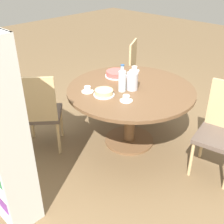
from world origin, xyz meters
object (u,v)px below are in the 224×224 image
object	(u,v)px
chair_a	(141,73)
cake_main	(116,74)
chair_c	(221,129)
coffee_pot	(132,80)
cake_second	(104,93)
cup_b	(87,90)
chair_b	(41,111)
water_bottle	(122,80)
cup_a	(134,69)
cup_c	(126,99)

from	to	relation	value
chair_a	cake_main	size ratio (longest dim) A/B	3.54
chair_c	coffee_pot	size ratio (longest dim) A/B	4.08
cake_main	cake_second	bearing A→B (deg)	119.68
cake_second	cup_b	size ratio (longest dim) A/B	1.72
chair_b	cake_main	distance (m)	1.01
chair_b	cake_main	world-z (taller)	chair_b
chair_b	cake_main	bearing A→B (deg)	-154.04
water_bottle	chair_c	bearing A→B (deg)	-159.77
chair_b	water_bottle	bearing A→B (deg)	-179.55
chair_b	cake_second	xyz separation A→B (m)	(-0.53, -0.47, 0.25)
cake_main	cup_b	xyz separation A→B (m)	(-0.08, 0.54, -0.01)
cup_a	water_bottle	bearing A→B (deg)	117.49
coffee_pot	cup_b	distance (m)	0.50
chair_c	cup_b	size ratio (longest dim) A/B	7.36
cake_main	cup_b	size ratio (longest dim) A/B	2.08
water_bottle	cake_second	world-z (taller)	water_bottle
cup_a	cup_c	world-z (taller)	same
coffee_pot	chair_c	bearing A→B (deg)	-164.41
cup_c	chair_a	bearing A→B (deg)	-57.99
chair_c	cup_b	bearing A→B (deg)	-163.11
chair_a	cup_c	xyz separation A→B (m)	(-0.71, 1.13, 0.24)
chair_c	cup_c	world-z (taller)	chair_c
chair_a	chair_c	bearing A→B (deg)	-140.00
cup_b	cup_c	bearing A→B (deg)	-163.98
cake_main	cup_a	world-z (taller)	cake_main
cake_main	cup_b	bearing A→B (deg)	98.35
chair_a	coffee_pot	bearing A→B (deg)	-175.26
cup_a	cup_c	bearing A→B (deg)	124.43
chair_c	cake_second	bearing A→B (deg)	-161.64
chair_c	cup_b	xyz separation A→B (m)	(1.26, 0.65, 0.24)
cake_main	cup_c	xyz separation A→B (m)	(-0.53, 0.41, -0.01)
chair_a	chair_c	distance (m)	1.64
cup_b	coffee_pot	bearing A→B (deg)	-128.72
cake_second	chair_a	bearing A→B (deg)	-69.36
chair_c	cake_main	world-z (taller)	chair_c
cup_a	chair_b	bearing A→B (deg)	75.91
chair_c	cup_b	world-z (taller)	chair_c
cup_a	coffee_pot	bearing A→B (deg)	127.34
cup_b	cup_c	distance (m)	0.47
cake_main	cup_c	world-z (taller)	cake_main
chair_a	water_bottle	bearing A→B (deg)	179.46
chair_b	coffee_pot	size ratio (longest dim) A/B	4.08
cup_c	cake_second	bearing A→B (deg)	14.30
chair_b	chair_c	world-z (taller)	same
chair_b	coffee_pot	distance (m)	1.07
water_bottle	cup_c	size ratio (longest dim) A/B	2.31
chair_b	chair_c	bearing A→B (deg)	164.90
coffee_pot	cup_a	world-z (taller)	coffee_pot
cake_main	cup_b	distance (m)	0.54
chair_a	coffee_pot	world-z (taller)	chair_a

